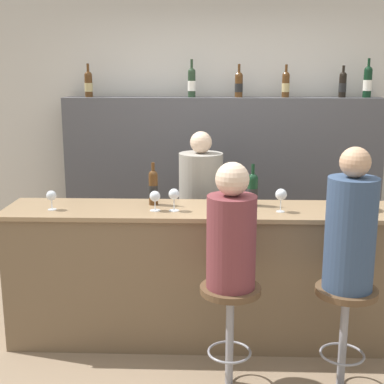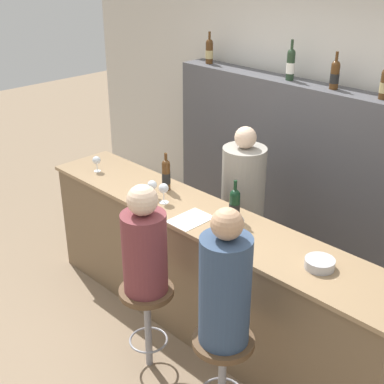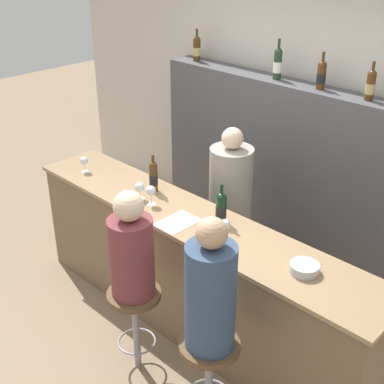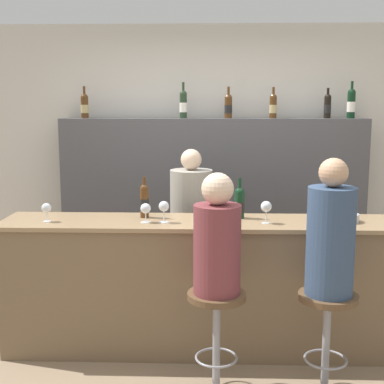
{
  "view_description": "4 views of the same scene",
  "coord_description": "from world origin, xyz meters",
  "px_view_note": "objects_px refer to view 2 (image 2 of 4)",
  "views": [
    {
      "loc": [
        -0.11,
        -3.37,
        1.93
      ],
      "look_at": [
        -0.23,
        0.18,
        1.13
      ],
      "focal_mm": 50.0,
      "sensor_mm": 36.0,
      "label": 1
    },
    {
      "loc": [
        2.35,
        -2.21,
        2.78
      ],
      "look_at": [
        -0.09,
        0.21,
        1.16
      ],
      "focal_mm": 50.0,
      "sensor_mm": 36.0,
      "label": 2
    },
    {
      "loc": [
        2.35,
        -2.14,
        2.91
      ],
      "look_at": [
        -0.06,
        0.32,
        1.16
      ],
      "focal_mm": 50.0,
      "sensor_mm": 36.0,
      "label": 3
    },
    {
      "loc": [
        -0.03,
        -3.56,
        1.84
      ],
      "look_at": [
        -0.16,
        0.35,
        1.19
      ],
      "focal_mm": 50.0,
      "sensor_mm": 36.0,
      "label": 4
    }
  ],
  "objects_px": {
    "guest_seated_right": "(225,285)",
    "bar_stool_right": "(223,357)",
    "wine_bottle_backbar_0": "(209,51)",
    "wine_bottle_backbar_1": "(291,64)",
    "bar_stool_left": "(147,306)",
    "wine_bottle_backbar_2": "(335,74)",
    "wine_glass_3": "(238,222)",
    "metal_bowl": "(320,264)",
    "bartender": "(242,217)",
    "wine_glass_1": "(152,186)",
    "wine_bottle_counter_1": "(235,204)",
    "wine_glass_0": "(97,161)",
    "wine_glass_2": "(164,189)",
    "guest_seated_left": "(144,246)",
    "wine_bottle_counter_0": "(166,174)"
  },
  "relations": [
    {
      "from": "wine_bottle_backbar_2",
      "to": "wine_glass_0",
      "type": "relative_size",
      "value": 2.18
    },
    {
      "from": "wine_bottle_backbar_2",
      "to": "guest_seated_left",
      "type": "bearing_deg",
      "value": -93.69
    },
    {
      "from": "wine_glass_1",
      "to": "bartender",
      "type": "bearing_deg",
      "value": 67.36
    },
    {
      "from": "wine_glass_0",
      "to": "metal_bowl",
      "type": "xyz_separation_m",
      "value": [
        2.17,
        0.07,
        -0.07
      ]
    },
    {
      "from": "wine_bottle_counter_0",
      "to": "bar_stool_left",
      "type": "relative_size",
      "value": 0.47
    },
    {
      "from": "wine_bottle_backbar_0",
      "to": "guest_seated_left",
      "type": "distance_m",
      "value": 2.43
    },
    {
      "from": "wine_glass_2",
      "to": "guest_seated_right",
      "type": "distance_m",
      "value": 1.19
    },
    {
      "from": "wine_bottle_counter_0",
      "to": "bar_stool_right",
      "type": "xyz_separation_m",
      "value": [
        1.24,
        -0.68,
        -0.61
      ]
    },
    {
      "from": "wine_bottle_backbar_0",
      "to": "wine_glass_0",
      "type": "distance_m",
      "value": 1.58
    },
    {
      "from": "wine_glass_2",
      "to": "bartender",
      "type": "distance_m",
      "value": 0.86
    },
    {
      "from": "bar_stool_left",
      "to": "wine_bottle_backbar_2",
      "type": "bearing_deg",
      "value": 86.31
    },
    {
      "from": "wine_bottle_backbar_0",
      "to": "bar_stool_right",
      "type": "xyz_separation_m",
      "value": [
        1.95,
        -1.91,
        -1.3
      ]
    },
    {
      "from": "guest_seated_right",
      "to": "bar_stool_right",
      "type": "bearing_deg",
      "value": -90.0
    },
    {
      "from": "wine_bottle_backbar_1",
      "to": "wine_glass_1",
      "type": "relative_size",
      "value": 2.42
    },
    {
      "from": "guest_seated_left",
      "to": "wine_bottle_counter_1",
      "type": "bearing_deg",
      "value": 75.76
    },
    {
      "from": "wine_bottle_counter_1",
      "to": "guest_seated_left",
      "type": "height_order",
      "value": "guest_seated_left"
    },
    {
      "from": "wine_bottle_counter_0",
      "to": "bar_stool_right",
      "type": "height_order",
      "value": "wine_bottle_counter_0"
    },
    {
      "from": "wine_bottle_backbar_0",
      "to": "wine_bottle_backbar_2",
      "type": "distance_m",
      "value": 1.38
    },
    {
      "from": "wine_glass_3",
      "to": "metal_bowl",
      "type": "bearing_deg",
      "value": 7.04
    },
    {
      "from": "wine_bottle_counter_1",
      "to": "bar_stool_right",
      "type": "height_order",
      "value": "wine_bottle_counter_1"
    },
    {
      "from": "bar_stool_left",
      "to": "wine_bottle_counter_1",
      "type": "bearing_deg",
      "value": 75.76
    },
    {
      "from": "metal_bowl",
      "to": "guest_seated_right",
      "type": "height_order",
      "value": "guest_seated_right"
    },
    {
      "from": "wine_glass_1",
      "to": "bar_stool_right",
      "type": "relative_size",
      "value": 0.21
    },
    {
      "from": "wine_bottle_backbar_2",
      "to": "wine_glass_0",
      "type": "xyz_separation_m",
      "value": [
        -1.35,
        -1.4,
        -0.73
      ]
    },
    {
      "from": "wine_glass_3",
      "to": "guest_seated_left",
      "type": "xyz_separation_m",
      "value": [
        -0.35,
        -0.51,
        -0.12
      ]
    },
    {
      "from": "wine_glass_0",
      "to": "bartender",
      "type": "bearing_deg",
      "value": 35.34
    },
    {
      "from": "wine_glass_3",
      "to": "guest_seated_right",
      "type": "height_order",
      "value": "guest_seated_right"
    },
    {
      "from": "wine_bottle_backbar_1",
      "to": "guest_seated_right",
      "type": "height_order",
      "value": "wine_bottle_backbar_1"
    },
    {
      "from": "wine_glass_0",
      "to": "bar_stool_right",
      "type": "height_order",
      "value": "wine_glass_0"
    },
    {
      "from": "wine_glass_3",
      "to": "wine_bottle_backbar_1",
      "type": "bearing_deg",
      "value": 115.17
    },
    {
      "from": "bar_stool_left",
      "to": "bar_stool_right",
      "type": "height_order",
      "value": "same"
    },
    {
      "from": "wine_bottle_backbar_2",
      "to": "wine_bottle_backbar_1",
      "type": "bearing_deg",
      "value": -180.0
    },
    {
      "from": "wine_bottle_backbar_0",
      "to": "wine_glass_3",
      "type": "bearing_deg",
      "value": -41.12
    },
    {
      "from": "wine_bottle_counter_1",
      "to": "wine_bottle_backbar_1",
      "type": "distance_m",
      "value": 1.51
    },
    {
      "from": "wine_glass_2",
      "to": "guest_seated_left",
      "type": "xyz_separation_m",
      "value": [
        0.38,
        -0.51,
        -0.11
      ]
    },
    {
      "from": "wine_bottle_counter_1",
      "to": "wine_bottle_backbar_2",
      "type": "relative_size",
      "value": 1.02
    },
    {
      "from": "wine_bottle_counter_1",
      "to": "wine_glass_2",
      "type": "bearing_deg",
      "value": -162.71
    },
    {
      "from": "metal_bowl",
      "to": "bartender",
      "type": "distance_m",
      "value": 1.37
    },
    {
      "from": "bar_stool_right",
      "to": "guest_seated_right",
      "type": "xyz_separation_m",
      "value": [
        0.0,
        0.0,
        0.52
      ]
    },
    {
      "from": "wine_bottle_backbar_1",
      "to": "bartender",
      "type": "distance_m",
      "value": 1.35
    },
    {
      "from": "guest_seated_left",
      "to": "bartender",
      "type": "bearing_deg",
      "value": 99.47
    },
    {
      "from": "wine_glass_0",
      "to": "bar_stool_right",
      "type": "bearing_deg",
      "value": -14.84
    },
    {
      "from": "wine_bottle_counter_0",
      "to": "guest_seated_left",
      "type": "distance_m",
      "value": 0.88
    },
    {
      "from": "wine_bottle_backbar_2",
      "to": "bartender",
      "type": "distance_m",
      "value": 1.37
    },
    {
      "from": "wine_bottle_backbar_1",
      "to": "bar_stool_left",
      "type": "bearing_deg",
      "value": -80.94
    },
    {
      "from": "metal_bowl",
      "to": "bar_stool_left",
      "type": "xyz_separation_m",
      "value": [
        -0.94,
        -0.58,
        -0.51
      ]
    },
    {
      "from": "wine_glass_0",
      "to": "bar_stool_left",
      "type": "relative_size",
      "value": 0.21
    },
    {
      "from": "bartender",
      "to": "guest_seated_right",
      "type": "bearing_deg",
      "value": -53.72
    },
    {
      "from": "wine_bottle_backbar_0",
      "to": "wine_glass_2",
      "type": "distance_m",
      "value": 1.8
    },
    {
      "from": "wine_glass_3",
      "to": "metal_bowl",
      "type": "relative_size",
      "value": 0.88
    }
  ]
}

